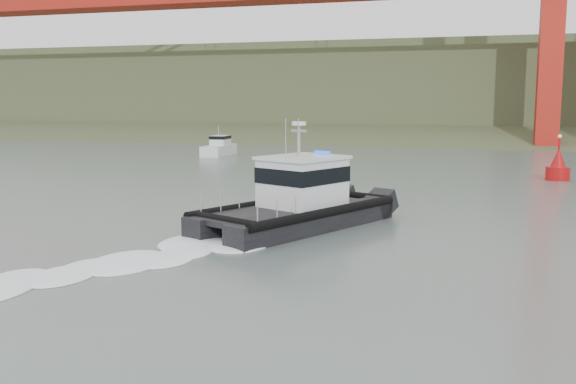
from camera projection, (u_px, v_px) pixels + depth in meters
name	position (u px, v px, depth m)	size (l,w,h in m)	color
ground	(175.00, 304.00, 20.57)	(400.00, 400.00, 0.00)	#576762
headlands	(435.00, 98.00, 138.74)	(500.00, 105.36, 27.12)	#343F24
patrol_boat	(298.00, 200.00, 32.87)	(8.76, 12.23, 5.61)	black
motorboat	(219.00, 148.00, 76.45)	(2.51, 6.81, 3.70)	silver
nav_buoy	(558.00, 167.00, 52.50)	(1.90, 1.90, 3.97)	#A20B0C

